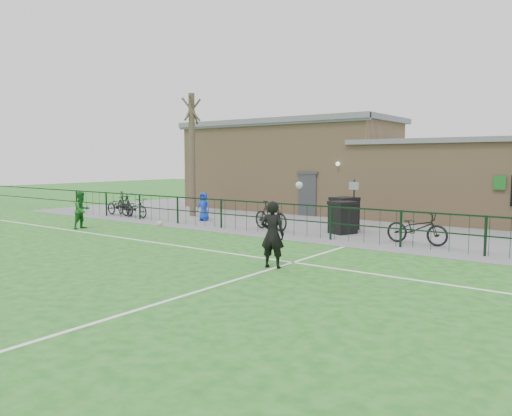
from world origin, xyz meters
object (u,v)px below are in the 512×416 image
Objects in this scene: outfield_player at (82,210)px; bicycle_d at (271,216)px; wheelie_bin_left at (344,215)px; sign_post at (354,205)px; bare_tree at (192,156)px; spectator_child at (204,207)px; wheelie_bin_right at (343,219)px; bicycle_c at (136,208)px; bicycle_a at (119,206)px; ball_ground at (160,223)px; bicycle_e at (417,228)px; bicycle_b at (124,204)px.

bicycle_d is at bearing -64.24° from outfield_player.
wheelie_bin_left is 0.60× the size of sign_post.
wheelie_bin_left is (8.27, 0.00, -2.38)m from bare_tree.
spectator_child is (1.75, -1.11, -2.33)m from bare_tree.
sign_post reaches higher than wheelie_bin_right.
sign_post is 1.04× the size of bicycle_d.
wheelie_bin_left is 10.31m from bicycle_c.
bare_tree is at bearing -35.45° from bicycle_c.
bicycle_d reaches higher than bicycle_a.
wheelie_bin_right is 2.84m from bicycle_d.
bare_tree is at bearing 111.72° from ball_ground.
outfield_player is at bearing -147.04° from sign_post.
bicycle_e is at bearing 9.33° from wheelie_bin_right.
bicycle_c is (0.94, -0.04, -0.14)m from bicycle_b.
spectator_child is at bearing -31.66° from outfield_player.
outfield_player reaches higher than bicycle_e.
bare_tree reaches higher than bicycle_e.
spectator_child is 5.31m from outfield_player.
spectator_child is at bearing -32.30° from bare_tree.
ball_ground is at bearing -103.86° from bicycle_a.
bicycle_e is (3.45, -1.65, -0.07)m from wheelie_bin_left.
bicycle_e is at bearing -8.00° from bare_tree.
spectator_child reaches higher than bicycle_e.
outfield_player is at bearing -141.95° from bicycle_a.
wheelie_bin_left reaches higher than bicycle_c.
bicycle_a is 1.42× the size of spectator_child.
spectator_child reaches higher than bicycle_d.
spectator_child is (4.53, 0.85, 0.05)m from bicycle_b.
spectator_child reaches higher than bicycle_a.
outfield_player is (2.72, -3.94, 0.25)m from bicycle_a.
bare_tree is 3.71m from bicycle_c.
bicycle_d reaches higher than ball_ground.
bicycle_e is at bearing 9.62° from ball_ground.
wheelie_bin_left is at bearing -71.65° from bicycle_c.
bicycle_c is at bearing -151.63° from wheelie_bin_right.
bicycle_d reaches higher than wheelie_bin_right.
bicycle_b is 4.41m from ball_ground.
wheelie_bin_left is at bearing 0.01° from bare_tree.
bicycle_d is at bearing -139.34° from wheelie_bin_right.
bicycle_c is 7.82m from bicycle_d.
sign_post is 3.28m from bicycle_d.
bare_tree is at bearing 88.05° from bicycle_d.
bicycle_a is at bearing -148.21° from bare_tree.
bicycle_b reaches higher than ball_ground.
bicycle_e is 9.97× the size of ball_ground.
bicycle_b is (-11.45, -1.03, 0.04)m from wheelie_bin_right.
bicycle_a is 0.90× the size of bicycle_e.
bicycle_b is 1.32× the size of outfield_player.
bare_tree is 4.97× the size of wheelie_bin_left.
wheelie_bin_left is at bearing -36.81° from bicycle_d.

